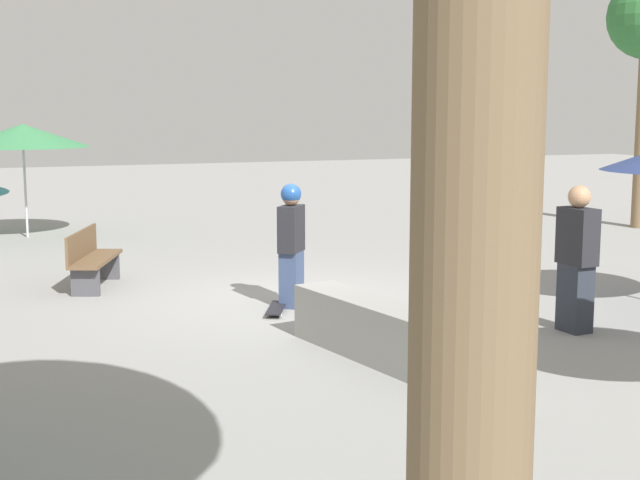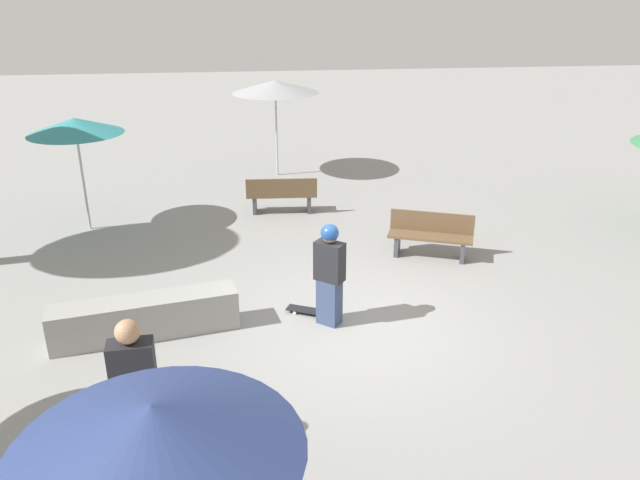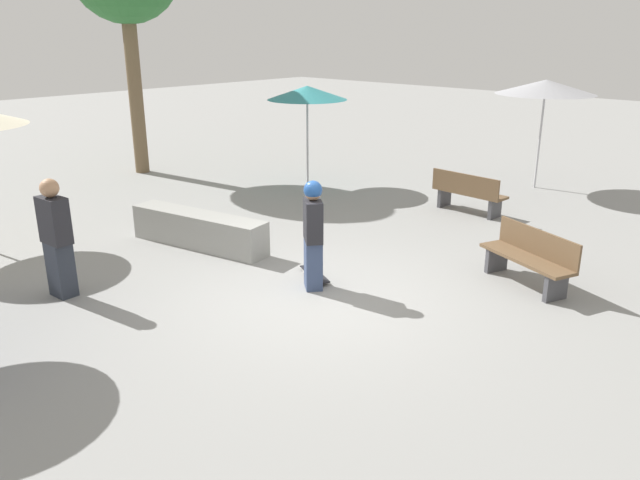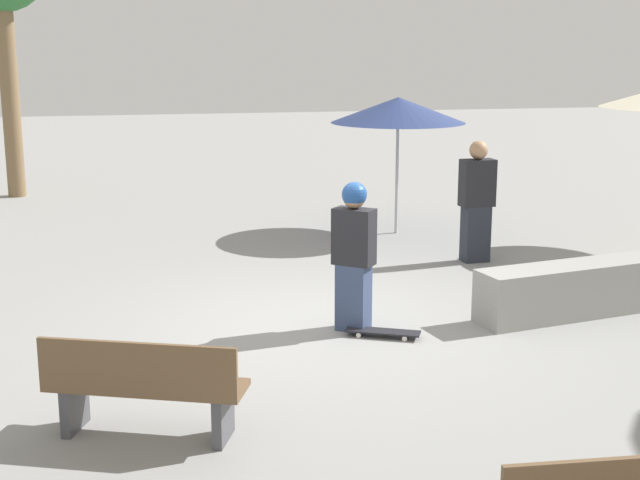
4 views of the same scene
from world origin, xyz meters
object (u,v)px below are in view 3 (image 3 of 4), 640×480
at_px(concrete_ledge, 199,230).
at_px(bench_near, 468,193).
at_px(shade_umbrella_teal, 307,93).
at_px(bystander_watching, 57,239).
at_px(shade_umbrella_grey, 546,87).
at_px(skateboard, 315,274).
at_px(bench_far, 529,258).
at_px(skater_main, 313,231).

distance_m(concrete_ledge, bench_near, 5.66).
bearing_deg(shade_umbrella_teal, bystander_watching, 106.10).
height_order(concrete_ledge, shade_umbrella_teal, shade_umbrella_teal).
bearing_deg(bystander_watching, shade_umbrella_grey, -104.90).
xyz_separation_m(shade_umbrella_teal, bystander_watching, (-2.10, 7.28, -1.36)).
distance_m(skateboard, bystander_watching, 3.80).
height_order(skateboard, shade_umbrella_teal, shade_umbrella_teal).
distance_m(skateboard, bench_near, 4.83).
bearing_deg(bench_far, bystander_watching, 67.60).
bearing_deg(skater_main, bench_far, -95.78).
bearing_deg(shade_umbrella_teal, shade_umbrella_grey, -140.06).
relative_size(skater_main, skateboard, 2.03).
bearing_deg(concrete_ledge, shade_umbrella_teal, -68.77).
xyz_separation_m(concrete_ledge, bench_near, (-2.38, -5.14, 0.12)).
relative_size(bench_near, shade_umbrella_teal, 0.68).
bearing_deg(bystander_watching, bench_far, -137.27).
xyz_separation_m(concrete_ledge, bystander_watching, (-0.30, 2.65, 0.56)).
height_order(skater_main, bench_near, skater_main).
distance_m(skateboard, shade_umbrella_grey, 8.20).
xyz_separation_m(skater_main, shade_umbrella_teal, (4.57, -4.60, 1.34)).
distance_m(bench_near, shade_umbrella_grey, 3.63).
bearing_deg(bystander_watching, shade_umbrella_teal, -77.56).
bearing_deg(concrete_ledge, skater_main, -179.40).
bearing_deg(skateboard, concrete_ledge, 32.66).
distance_m(shade_umbrella_teal, bystander_watching, 7.70).
height_order(concrete_ledge, bystander_watching, bystander_watching).
relative_size(concrete_ledge, bystander_watching, 1.60).
bearing_deg(skateboard, bystander_watching, 78.61).
distance_m(concrete_ledge, bench_far, 5.57).
height_order(skater_main, skateboard, skater_main).
xyz_separation_m(skater_main, bench_near, (0.39, -5.11, -0.46)).
relative_size(skateboard, bystander_watching, 0.47).
relative_size(concrete_ledge, bench_near, 1.71).
xyz_separation_m(skater_main, concrete_ledge, (2.77, 0.03, -0.58)).
bearing_deg(shade_umbrella_grey, bench_far, 113.89).
bearing_deg(bench_far, bench_near, -25.10).
bearing_deg(bench_near, bench_far, -42.67).
distance_m(bench_far, shade_umbrella_grey, 6.70).
xyz_separation_m(skater_main, bench_far, (-2.28, -2.31, -0.46)).
height_order(concrete_ledge, bench_near, bench_near).
xyz_separation_m(concrete_ledge, shade_umbrella_teal, (1.80, -4.63, 1.92)).
bearing_deg(bystander_watching, bench_near, -108.57).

